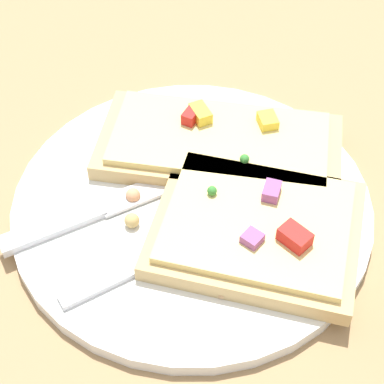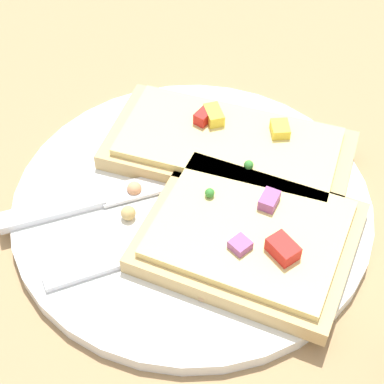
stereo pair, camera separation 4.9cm
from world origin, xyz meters
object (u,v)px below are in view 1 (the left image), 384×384
object	(u,v)px
plate	(192,205)
fork	(216,229)
knife	(114,203)
pizza_slice_main	(219,144)
pizza_slice_corner	(257,227)

from	to	relation	value
plate	fork	distance (m)	0.04
fork	knife	distance (m)	0.08
pizza_slice_main	fork	bearing A→B (deg)	-83.72
fork	pizza_slice_main	world-z (taller)	pizza_slice_main
fork	knife	size ratio (longest dim) A/B	1.04
pizza_slice_main	plate	bearing A→B (deg)	-103.74
pizza_slice_corner	pizza_slice_main	bearing A→B (deg)	-59.41
plate	pizza_slice_main	size ratio (longest dim) A/B	1.31
pizza_slice_main	pizza_slice_corner	distance (m)	0.09
plate	pizza_slice_main	xyz separation A→B (m)	(-0.03, 0.04, 0.02)
fork	knife	xyz separation A→B (m)	(-0.06, -0.06, 0.00)
plate	pizza_slice_main	world-z (taller)	pizza_slice_main
plate	pizza_slice_corner	bearing A→B (deg)	25.78
plate	knife	world-z (taller)	knife
knife	pizza_slice_corner	bearing A→B (deg)	-43.04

